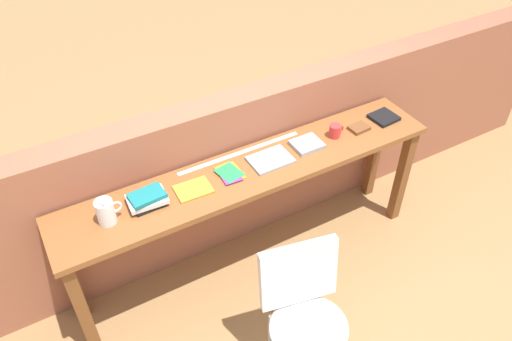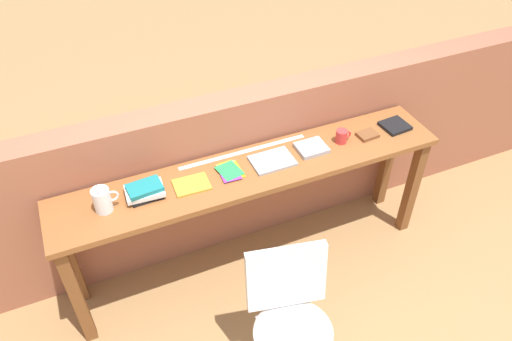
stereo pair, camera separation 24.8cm
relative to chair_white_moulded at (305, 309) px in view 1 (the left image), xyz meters
The scene contains 14 objects.
ground_plane 0.75m from the chair_white_moulded, 76.32° to the left, with size 40.00×40.00×0.00m, color #9E7547.
brick_wall_back 1.17m from the chair_white_moulded, 83.80° to the left, with size 6.00×0.20×1.19m, color #9E5B42.
sideboard 0.85m from the chair_white_moulded, 81.25° to the left, with size 2.50×0.44×0.88m.
chair_white_moulded is the anchor object (origin of this frame).
pitcher_white 1.21m from the chair_white_moulded, 133.74° to the left, with size 0.14×0.10×0.18m.
book_stack_leftmost 1.07m from the chair_white_moulded, 122.91° to the left, with size 0.23×0.17×0.08m.
magazine_cycling 0.93m from the chair_white_moulded, 108.36° to the left, with size 0.21×0.16×0.01m, color gold.
pamphlet_pile_colourful 0.92m from the chair_white_moulded, 91.14° to the left, with size 0.15×0.20×0.01m.
book_open_centre 0.94m from the chair_white_moulded, 72.38° to the left, with size 0.27×0.19×0.02m, color #9E9EA3.
book_grey_hardcover 1.06m from the chair_white_moulded, 56.90° to the left, with size 0.19×0.16×0.03m, color #9E9EA3.
mug 1.20m from the chair_white_moulded, 47.44° to the left, with size 0.11×0.08×0.09m.
leather_journal_brown 1.31m from the chair_white_moulded, 40.45° to the left, with size 0.13×0.10×0.02m, color brown.
book_repair_rightmost 1.49m from the chair_white_moulded, 34.97° to the left, with size 0.17×0.16×0.02m, color black.
ruler_metal_back_edge 1.06m from the chair_white_moulded, 82.35° to the left, with size 0.86×0.03×0.00m, color silver.
Camera 1 is at (-1.13, -1.74, 2.88)m, focal length 35.00 mm.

